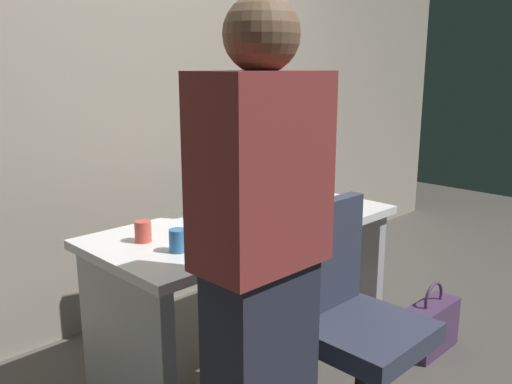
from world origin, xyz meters
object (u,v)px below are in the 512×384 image
(book_stack, at_px, (288,193))
(handbag, at_px, (431,326))
(mouse, at_px, (306,211))
(person_at_desk, at_px, (261,267))
(cup_near_keyboard, at_px, (178,241))
(cell_phone, at_px, (334,207))
(desk, at_px, (249,265))
(monitor, at_px, (232,160))
(cup_by_monitor, at_px, (143,231))
(office_chair, at_px, (351,335))
(keyboard, at_px, (261,225))

(book_stack, relative_size, handbag, 0.62)
(mouse, bearing_deg, person_at_desk, -147.86)
(cup_near_keyboard, xyz_separation_m, cell_phone, (0.97, -0.03, -0.04))
(desk, xyz_separation_m, person_at_desk, (-0.59, -0.66, 0.33))
(cup_near_keyboard, xyz_separation_m, handbag, (1.23, -0.48, -0.64))
(mouse, bearing_deg, desk, 156.73)
(monitor, bearing_deg, cup_by_monitor, -169.46)
(handbag, bearing_deg, book_stack, 116.89)
(desk, xyz_separation_m, cup_near_keyboard, (-0.49, -0.11, 0.27))
(cell_phone, bearing_deg, handbag, -37.13)
(cup_near_keyboard, bearing_deg, office_chair, -54.40)
(keyboard, relative_size, cup_near_keyboard, 4.73)
(person_at_desk, distance_m, cup_near_keyboard, 0.57)
(office_chair, distance_m, mouse, 0.73)
(cup_near_keyboard, bearing_deg, desk, 12.54)
(desk, height_order, mouse, mouse)
(monitor, bearing_deg, keyboard, -109.23)
(person_at_desk, bearing_deg, book_stack, 38.18)
(office_chair, relative_size, cell_phone, 6.53)
(cup_near_keyboard, distance_m, book_stack, 0.91)
(mouse, bearing_deg, office_chair, -124.30)
(book_stack, bearing_deg, mouse, -116.17)
(handbag, bearing_deg, cell_phone, 120.30)
(person_at_desk, bearing_deg, monitor, 52.33)
(desk, bearing_deg, cup_near_keyboard, -167.46)
(keyboard, bearing_deg, handbag, -34.17)
(office_chair, height_order, cell_phone, office_chair)
(monitor, xyz_separation_m, cup_by_monitor, (-0.60, -0.11, -0.21))
(mouse, xyz_separation_m, book_stack, (0.11, 0.22, 0.04))
(office_chair, bearing_deg, keyboard, 82.93)
(cup_near_keyboard, height_order, book_stack, book_stack)
(office_chair, relative_size, keyboard, 2.19)
(desk, distance_m, office_chair, 0.68)
(desk, distance_m, handbag, 1.02)
(monitor, relative_size, keyboard, 1.26)
(person_at_desk, relative_size, cup_by_monitor, 18.48)
(office_chair, xyz_separation_m, keyboard, (0.07, 0.56, 0.31))
(book_stack, bearing_deg, desk, -165.16)
(keyboard, distance_m, mouse, 0.30)
(office_chair, bearing_deg, handbag, 5.33)
(desk, relative_size, mouse, 15.00)
(desk, relative_size, cup_by_monitor, 16.91)
(office_chair, distance_m, keyboard, 0.65)
(desk, height_order, monitor, monitor)
(monitor, relative_size, cell_phone, 3.75)
(desk, distance_m, person_at_desk, 0.95)
(cup_by_monitor, xyz_separation_m, book_stack, (0.91, 0.01, 0.01))
(book_stack, distance_m, handbag, 1.01)
(person_at_desk, relative_size, cup_near_keyboard, 18.02)
(person_at_desk, height_order, cup_near_keyboard, person_at_desk)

